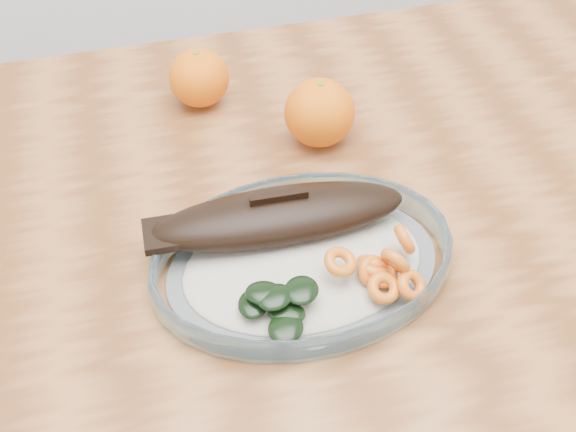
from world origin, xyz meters
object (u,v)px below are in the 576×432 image
(plated_meal, at_px, (302,255))
(orange_left, at_px, (199,78))
(orange_right, at_px, (319,113))
(dining_table, at_px, (296,275))

(plated_meal, bearing_deg, orange_left, 97.03)
(orange_left, relative_size, orange_right, 0.91)
(dining_table, distance_m, orange_left, 0.28)
(dining_table, bearing_deg, plated_meal, -101.96)
(plated_meal, height_order, orange_right, orange_right)
(plated_meal, relative_size, orange_right, 6.78)
(dining_table, xyz_separation_m, plated_meal, (-0.02, -0.07, 0.12))
(plated_meal, relative_size, orange_left, 7.48)
(plated_meal, bearing_deg, dining_table, 75.82)
(orange_left, bearing_deg, plated_meal, -80.75)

